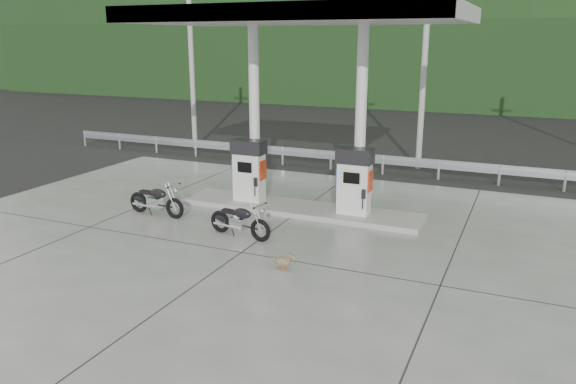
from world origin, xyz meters
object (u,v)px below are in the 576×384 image
at_px(gas_pump_right, 354,181).
at_px(duck, 282,262).
at_px(motorcycle_left, 156,201).
at_px(gas_pump_left, 249,170).
at_px(motorcycle_right, 240,221).

bearing_deg(gas_pump_right, duck, -94.64).
distance_m(gas_pump_right, motorcycle_left, 5.51).
bearing_deg(duck, gas_pump_left, 126.41).
xyz_separation_m(gas_pump_left, motorcycle_left, (-1.92, -1.92, -0.64)).
height_order(gas_pump_left, duck, gas_pump_left).
bearing_deg(motorcycle_right, gas_pump_left, 121.73).
xyz_separation_m(gas_pump_left, duck, (2.87, -4.02, -0.89)).
relative_size(gas_pump_left, duck, 3.98).
bearing_deg(gas_pump_left, motorcycle_right, -67.59).
height_order(gas_pump_right, motorcycle_right, gas_pump_right).
height_order(motorcycle_left, duck, motorcycle_left).
relative_size(gas_pump_left, gas_pump_right, 1.00).
distance_m(gas_pump_right, duck, 4.13).
distance_m(motorcycle_left, motorcycle_right, 3.04).
distance_m(gas_pump_right, motorcycle_right, 3.40).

